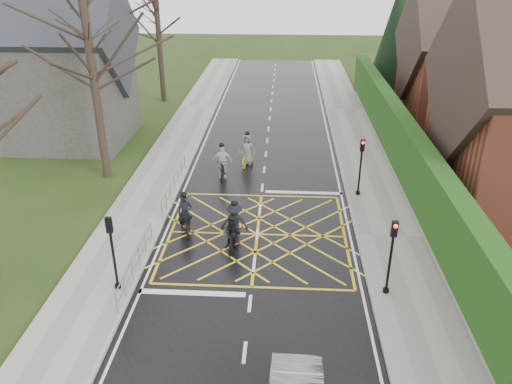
# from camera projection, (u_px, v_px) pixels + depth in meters

# --- Properties ---
(ground) EXTENTS (120.00, 120.00, 0.00)m
(ground) POSITION_uv_depth(u_px,v_px,m) (257.00, 234.00, 22.95)
(ground) COLOR #1E3010
(ground) RESTS_ON ground
(road) EXTENTS (9.00, 80.00, 0.01)m
(road) POSITION_uv_depth(u_px,v_px,m) (257.00, 234.00, 22.95)
(road) COLOR black
(road) RESTS_ON ground
(sidewalk_right) EXTENTS (3.00, 80.00, 0.15)m
(sidewalk_right) POSITION_uv_depth(u_px,v_px,m) (389.00, 237.00, 22.61)
(sidewalk_right) COLOR gray
(sidewalk_right) RESTS_ON ground
(sidewalk_left) EXTENTS (3.00, 80.00, 0.15)m
(sidewalk_left) POSITION_uv_depth(u_px,v_px,m) (129.00, 229.00, 23.23)
(sidewalk_left) COLOR gray
(sidewalk_left) RESTS_ON ground
(stone_wall) EXTENTS (0.50, 38.00, 0.70)m
(stone_wall) POSITION_uv_depth(u_px,v_px,m) (402.00, 178.00, 27.79)
(stone_wall) COLOR slate
(stone_wall) RESTS_ON ground
(hedge) EXTENTS (0.90, 38.00, 2.80)m
(hedge) POSITION_uv_depth(u_px,v_px,m) (406.00, 148.00, 27.02)
(hedge) COLOR #183B10
(hedge) RESTS_ON stone_wall
(house_far) EXTENTS (9.80, 8.80, 10.30)m
(house_far) POSITION_uv_depth(u_px,v_px,m) (472.00, 63.00, 36.44)
(house_far) COLOR brown
(house_far) RESTS_ON ground
(conifer) EXTENTS (4.60, 4.60, 10.00)m
(conifer) POSITION_uv_depth(u_px,v_px,m) (396.00, 36.00, 43.54)
(conifer) COLOR black
(conifer) RESTS_ON ground
(church) EXTENTS (8.80, 7.80, 11.00)m
(church) POSITION_uv_depth(u_px,v_px,m) (59.00, 67.00, 32.26)
(church) COLOR #2D2B28
(church) RESTS_ON ground
(tree_near) EXTENTS (9.24, 9.24, 11.44)m
(tree_near) POSITION_uv_depth(u_px,v_px,m) (87.00, 35.00, 25.33)
(tree_near) COLOR black
(tree_near) RESTS_ON ground
(tree_mid) EXTENTS (10.08, 10.08, 12.48)m
(tree_mid) POSITION_uv_depth(u_px,v_px,m) (115.00, 4.00, 32.25)
(tree_mid) COLOR black
(tree_mid) RESTS_ON ground
(tree_far) EXTENTS (8.40, 8.40, 10.40)m
(tree_far) POSITION_uv_depth(u_px,v_px,m) (157.00, 13.00, 40.02)
(tree_far) COLOR black
(tree_far) RESTS_ON ground
(railing_south) EXTENTS (0.05, 5.04, 1.03)m
(railing_south) POSITION_uv_depth(u_px,v_px,m) (135.00, 259.00, 19.71)
(railing_south) COLOR slate
(railing_south) RESTS_ON ground
(railing_north) EXTENTS (0.05, 6.04, 1.03)m
(railing_north) POSITION_uv_depth(u_px,v_px,m) (174.00, 180.00, 26.44)
(railing_north) COLOR slate
(railing_north) RESTS_ON ground
(traffic_light_ne) EXTENTS (0.24, 0.31, 3.21)m
(traffic_light_ne) POSITION_uv_depth(u_px,v_px,m) (360.00, 168.00, 25.73)
(traffic_light_ne) COLOR black
(traffic_light_ne) RESTS_ON ground
(traffic_light_se) EXTENTS (0.24, 0.31, 3.21)m
(traffic_light_se) POSITION_uv_depth(u_px,v_px,m) (390.00, 258.00, 18.19)
(traffic_light_se) COLOR black
(traffic_light_se) RESTS_ON ground
(traffic_light_sw) EXTENTS (0.24, 0.31, 3.21)m
(traffic_light_sw) POSITION_uv_depth(u_px,v_px,m) (113.00, 254.00, 18.45)
(traffic_light_sw) COLOR black
(traffic_light_sw) RESTS_ON ground
(cyclist_rear) EXTENTS (1.38, 2.19, 2.01)m
(cyclist_rear) POSITION_uv_depth(u_px,v_px,m) (185.00, 219.00, 22.92)
(cyclist_rear) COLOR black
(cyclist_rear) RESTS_ON ground
(cyclist_back) EXTENTS (0.77, 1.65, 1.62)m
(cyclist_back) POSITION_uv_depth(u_px,v_px,m) (232.00, 237.00, 21.54)
(cyclist_back) COLOR black
(cyclist_back) RESTS_ON ground
(cyclist_mid) EXTENTS (1.28, 2.20, 2.11)m
(cyclist_mid) POSITION_uv_depth(u_px,v_px,m) (235.00, 228.00, 21.95)
(cyclist_mid) COLOR black
(cyclist_mid) RESTS_ON ground
(cyclist_front) EXTENTS (1.15, 2.13, 2.10)m
(cyclist_front) POSITION_uv_depth(u_px,v_px,m) (222.00, 165.00, 28.36)
(cyclist_front) COLOR black
(cyclist_front) RESTS_ON ground
(cyclist_lead) EXTENTS (1.11, 2.24, 2.08)m
(cyclist_lead) POSITION_uv_depth(u_px,v_px,m) (247.00, 153.00, 30.14)
(cyclist_lead) COLOR #BD9617
(cyclist_lead) RESTS_ON ground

